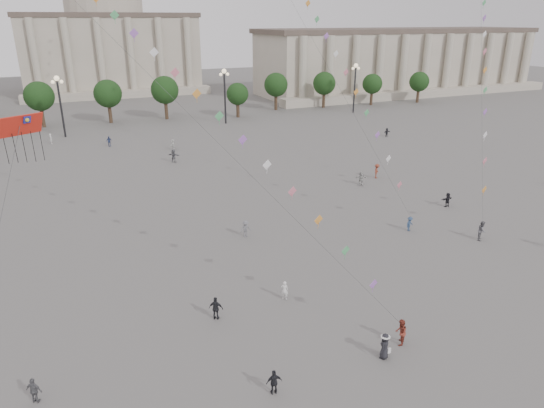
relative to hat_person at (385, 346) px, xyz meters
name	(u,v)px	position (x,y,z in m)	size (l,w,h in m)	color
ground	(345,339)	(-1.22, 2.55, -0.90)	(360.00, 360.00, 0.00)	#595754
hall_east	(400,61)	(73.78, 96.45, 7.53)	(84.00, 26.22, 17.20)	#A9A18D
hall_central	(108,39)	(-1.22, 131.77, 13.34)	(48.30, 34.30, 35.50)	#A9A18D
tree_row	(141,95)	(-1.22, 80.55, 4.50)	(137.12, 5.12, 8.00)	#322719
lamp_post_mid_west	(59,95)	(-16.22, 72.55, 6.46)	(2.00, 0.90, 10.65)	#262628
lamp_post_mid_east	(225,86)	(13.78, 72.55, 6.46)	(2.00, 0.90, 10.65)	#262628
lamp_post_far_east	(355,79)	(43.78, 72.55, 6.46)	(2.00, 0.90, 10.65)	#262628
person_crowd_0	(109,141)	(-9.77, 62.29, -0.04)	(1.01, 0.42, 1.72)	navy
person_crowd_3	(447,200)	(21.96, 18.74, -0.09)	(1.50, 0.48, 1.62)	black
person_crowd_4	(173,145)	(-0.60, 55.96, -0.05)	(1.57, 0.50, 1.70)	silver
person_crowd_6	(246,229)	(-1.59, 20.21, -0.06)	(1.08, 0.62, 1.68)	slate
person_crowd_7	(361,178)	(17.35, 29.14, -0.04)	(1.58, 0.50, 1.70)	#AFAFAB
person_crowd_8	(377,171)	(20.75, 30.58, 0.07)	(1.24, 0.72, 1.93)	brown
person_crowd_9	(387,132)	(36.52, 50.07, -0.14)	(1.40, 0.45, 1.51)	black
person_crowd_10	(51,139)	(-18.52, 68.06, -0.03)	(0.63, 0.42, 1.74)	silver
person_crowd_12	(174,156)	(-2.11, 48.76, 0.08)	(1.80, 0.57, 1.94)	slate
person_crowd_13	(285,290)	(-2.85, 8.56, -0.13)	(0.56, 0.37, 1.53)	silver
tourist_1	(216,308)	(-8.32, 8.14, -0.03)	(1.01, 0.42, 1.73)	black
tourist_3	(34,390)	(-19.79, 4.51, -0.10)	(0.93, 0.39, 1.59)	#58595D
tourist_4	(274,382)	(-7.50, -0.10, -0.12)	(0.91, 0.38, 1.56)	black
kite_flyer_0	(401,332)	(1.74, 0.70, 0.01)	(0.88, 0.69, 1.82)	maroon
kite_flyer_1	(410,224)	(13.83, 15.05, -0.16)	(0.96, 0.55, 1.48)	navy
kite_flyer_2	(482,231)	(18.77, 10.64, 0.04)	(0.91, 0.71, 1.88)	slate
hat_person	(385,346)	(0.00, 0.00, 0.00)	(1.00, 0.95, 1.72)	black
dragon_kite	(22,142)	(-18.22, 5.89, 13.28)	(3.46, 5.95, 17.55)	red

